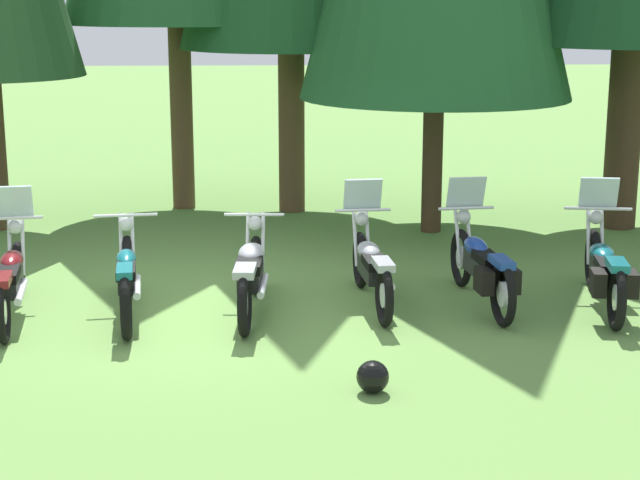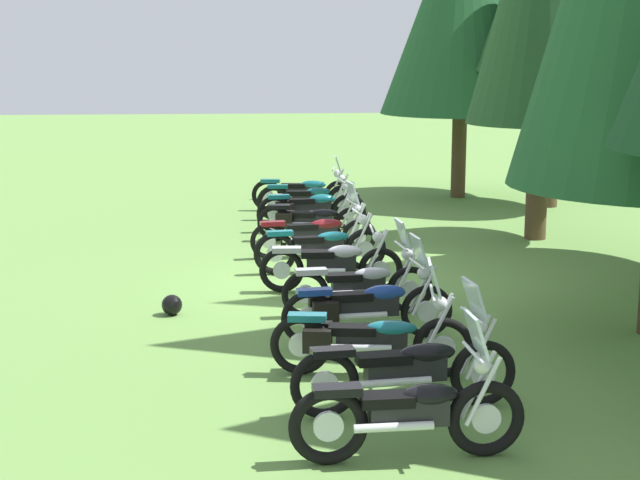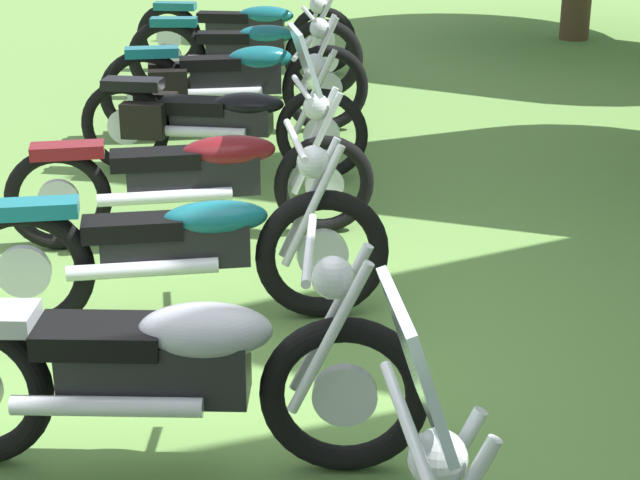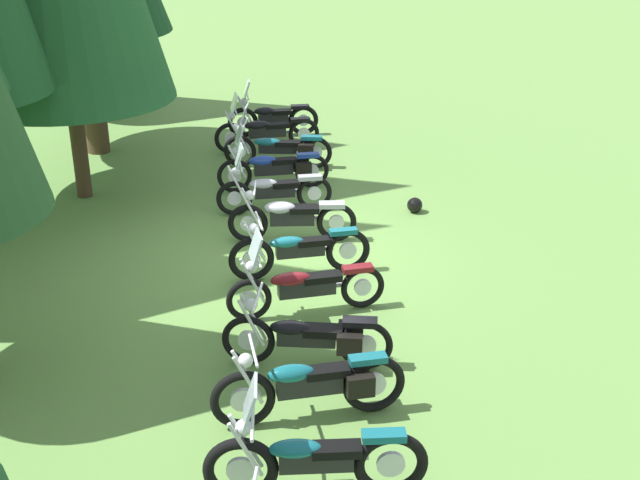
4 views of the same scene
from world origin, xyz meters
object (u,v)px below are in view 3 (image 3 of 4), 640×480
at_px(motorcycle_0, 247,30).
at_px(motorcycle_6, 159,368).
at_px(motorcycle_3, 215,119).
at_px(motorcycle_4, 200,172).
at_px(motorcycle_2, 231,81).
at_px(motorcycle_5, 179,248).
at_px(motorcycle_1, 248,50).

height_order(motorcycle_0, motorcycle_6, motorcycle_0).
distance_m(motorcycle_3, motorcycle_6, 3.96).
distance_m(motorcycle_3, motorcycle_4, 1.38).
relative_size(motorcycle_2, motorcycle_4, 0.99).
relative_size(motorcycle_0, motorcycle_5, 1.05).
xyz_separation_m(motorcycle_0, motorcycle_3, (3.61, -0.11, -0.01)).
bearing_deg(motorcycle_0, motorcycle_1, -79.26).
xyz_separation_m(motorcycle_4, motorcycle_6, (2.58, 0.04, 0.00)).
relative_size(motorcycle_3, motorcycle_6, 0.99).
relative_size(motorcycle_4, motorcycle_6, 1.04).
bearing_deg(motorcycle_6, motorcycle_5, 95.32).
distance_m(motorcycle_0, motorcycle_6, 7.57).
relative_size(motorcycle_1, motorcycle_2, 1.00).
relative_size(motorcycle_0, motorcycle_6, 1.07).
bearing_deg(motorcycle_0, motorcycle_3, -83.63).
height_order(motorcycle_4, motorcycle_6, motorcycle_4).
bearing_deg(motorcycle_5, motorcycle_4, 82.33).
height_order(motorcycle_1, motorcycle_3, motorcycle_1).
xyz_separation_m(motorcycle_3, motorcycle_6, (3.96, 0.03, 0.02)).
relative_size(motorcycle_0, motorcycle_2, 1.04).
height_order(motorcycle_0, motorcycle_5, motorcycle_5).
xyz_separation_m(motorcycle_5, motorcycle_6, (1.34, 0.05, 0.02)).
bearing_deg(motorcycle_3, motorcycle_2, 96.44).
height_order(motorcycle_5, motorcycle_6, motorcycle_5).
height_order(motorcycle_0, motorcycle_1, motorcycle_1).
bearing_deg(motorcycle_0, motorcycle_4, -83.22).
bearing_deg(motorcycle_4, motorcycle_1, 79.09).
bearing_deg(motorcycle_1, motorcycle_2, -92.51).
xyz_separation_m(motorcycle_2, motorcycle_5, (3.74, -0.08, -0.03)).
relative_size(motorcycle_1, motorcycle_3, 1.04).
relative_size(motorcycle_3, motorcycle_5, 0.97).
bearing_deg(motorcycle_6, motorcycle_3, 93.65).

